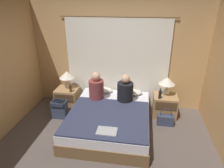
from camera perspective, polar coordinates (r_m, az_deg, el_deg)
The scene contains 18 objects.
ground_plane at distance 3.79m, azimuth -2.38°, elevation -18.01°, with size 16.00×16.00×0.00m, color #564C47.
wall_back at distance 4.71m, azimuth 1.56°, elevation 8.19°, with size 4.12×0.06×2.50m.
curtain_panel at distance 4.71m, azimuth 1.43°, elevation 5.76°, with size 2.58×0.02×2.13m.
bed at distance 4.16m, azimuth -0.65°, elevation -9.97°, with size 1.59×1.95×0.42m.
nightstand_left at distance 4.97m, azimuth -12.52°, elevation -3.93°, with size 0.51×0.46×0.50m.
nightstand_right at distance 4.69m, azimuth 14.80°, elevation -5.98°, with size 0.51×0.46×0.50m.
lamp_left at distance 4.81m, azimuth -12.77°, elevation 2.29°, with size 0.35×0.35×0.41m.
lamp_right at distance 4.52m, azimuth 15.45°, elevation 0.56°, with size 0.35×0.35×0.41m.
pillow_left at distance 4.76m, azimuth -3.23°, elevation -1.64°, with size 0.55×0.30×0.12m.
pillow_right at distance 4.67m, azimuth 5.22°, elevation -2.22°, with size 0.55×0.30×0.12m.
blanket_on_bed at distance 3.82m, azimuth -1.35°, elevation -9.39°, with size 1.53×1.36×0.03m.
person_left_in_bed at distance 4.38m, azimuth -4.51°, elevation -1.20°, with size 0.33×0.33×0.63m.
person_right_in_bed at distance 4.29m, azimuth 3.79°, elevation -1.90°, with size 0.35×0.35×0.61m.
beer_bottle_on_left_stand at distance 4.66m, azimuth -11.75°, elevation -1.17°, with size 0.07×0.07×0.24m.
beer_bottle_on_right_stand at distance 4.40m, azimuth 13.55°, elevation -2.91°, with size 0.06×0.06×0.24m.
laptop_on_bed at distance 3.43m, azimuth -1.47°, elevation -13.31°, with size 0.34×0.24×0.02m.
backpack_on_floor at distance 4.63m, azimuth -14.77°, elevation -6.71°, with size 0.32×0.23×0.41m.
handbag_on_floor at distance 4.44m, azimuth 15.02°, elevation -9.80°, with size 0.34×0.15×0.39m.
Camera 1 is at (0.59, -2.75, 2.53)m, focal length 32.00 mm.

